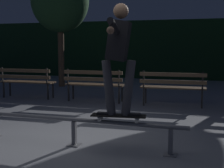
% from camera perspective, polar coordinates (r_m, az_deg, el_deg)
% --- Properties ---
extents(ground_plane, '(90.00, 90.00, 0.00)m').
position_cam_1_polar(ground_plane, '(4.93, -6.44, -10.68)').
color(ground_plane, slate).
extents(hedge_backdrop, '(24.00, 1.20, 2.64)m').
position_cam_1_polar(hedge_backdrop, '(14.79, 10.01, 6.19)').
color(hedge_backdrop, black).
rests_on(hedge_backdrop, ground).
extents(grind_rail, '(3.38, 0.18, 0.42)m').
position_cam_1_polar(grind_rail, '(4.76, -6.94, -7.33)').
color(grind_rail, slate).
rests_on(grind_rail, ground).
extents(skateboard, '(0.80, 0.30, 0.09)m').
position_cam_1_polar(skateboard, '(4.48, 1.18, -5.83)').
color(skateboard, black).
rests_on(skateboard, grind_rail).
extents(skateboarder, '(0.63, 1.40, 1.56)m').
position_cam_1_polar(skateboarder, '(4.37, 1.25, 6.22)').
color(skateboarder, black).
rests_on(skateboarder, skateboard).
extents(park_bench_leftmost, '(1.61, 0.47, 0.88)m').
position_cam_1_polar(park_bench_leftmost, '(9.25, -15.31, 0.80)').
color(park_bench_leftmost, '#282623').
rests_on(park_bench_leftmost, ground).
extents(park_bench_left_center, '(1.61, 0.47, 0.88)m').
position_cam_1_polar(park_bench_left_center, '(8.32, -3.26, 0.37)').
color(park_bench_left_center, '#282623').
rests_on(park_bench_left_center, ground).
extents(park_bench_right_center, '(1.61, 0.47, 0.88)m').
position_cam_1_polar(park_bench_right_center, '(7.84, 10.99, -0.15)').
color(park_bench_right_center, '#282623').
rests_on(park_bench_right_center, ground).
extents(tree_far_left, '(2.07, 2.07, 4.25)m').
position_cam_1_polar(tree_far_left, '(11.75, -9.43, 14.68)').
color(tree_far_left, brown).
rests_on(tree_far_left, ground).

